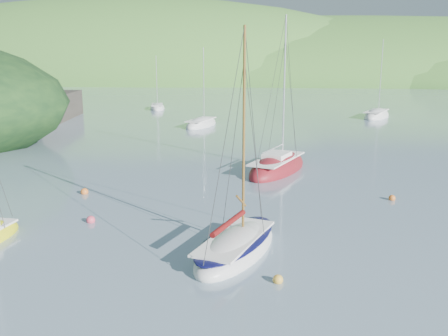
# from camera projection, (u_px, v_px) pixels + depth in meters

# --- Properties ---
(ground) EXTENTS (700.00, 700.00, 0.00)m
(ground) POSITION_uv_depth(u_px,v_px,m) (174.00, 263.00, 21.16)
(ground) COLOR slate
(ground) RESTS_ON ground
(shoreline_hills) EXTENTS (690.00, 135.00, 56.00)m
(shoreline_hills) POSITION_uv_depth(u_px,v_px,m) (259.00, 78.00, 188.86)
(shoreline_hills) COLOR #386B28
(shoreline_hills) RESTS_ON ground
(daysailer_white) EXTENTS (4.27, 7.30, 10.57)m
(daysailer_white) POSITION_uv_depth(u_px,v_px,m) (236.00, 247.00, 22.24)
(daysailer_white) COLOR white
(daysailer_white) RESTS_ON ground
(sloop_red) EXTENTS (5.47, 8.92, 12.48)m
(sloop_red) POSITION_uv_depth(u_px,v_px,m) (277.00, 168.00, 37.80)
(sloop_red) COLOR maroon
(sloop_red) RESTS_ON ground
(distant_sloop_a) EXTENTS (4.02, 7.60, 10.32)m
(distant_sloop_a) POSITION_uv_depth(u_px,v_px,m) (201.00, 125.00, 61.54)
(distant_sloop_a) COLOR white
(distant_sloop_a) RESTS_ON ground
(distant_sloop_b) EXTENTS (5.61, 8.66, 11.65)m
(distant_sloop_b) POSITION_uv_depth(u_px,v_px,m) (377.00, 116.00, 70.05)
(distant_sloop_b) COLOR white
(distant_sloop_b) RESTS_ON ground
(distant_sloop_c) EXTENTS (3.83, 6.84, 9.24)m
(distant_sloop_c) POSITION_uv_depth(u_px,v_px,m) (157.00, 108.00, 80.74)
(distant_sloop_c) COLOR white
(distant_sloop_c) RESTS_ON ground
(mooring_buoys) EXTENTS (19.52, 12.70, 0.49)m
(mooring_buoys) POSITION_uv_depth(u_px,v_px,m) (178.00, 213.00, 27.48)
(mooring_buoys) COLOR gold
(mooring_buoys) RESTS_ON ground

